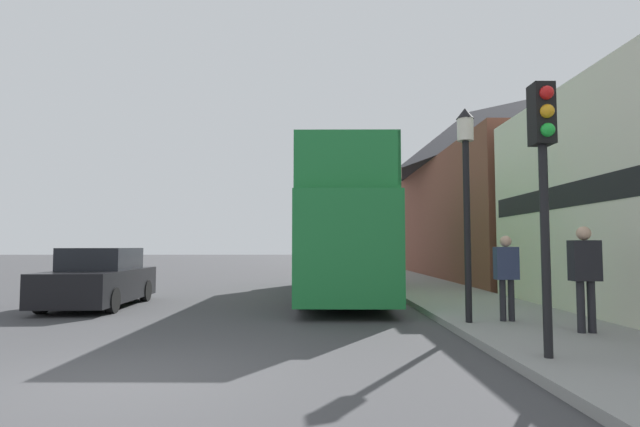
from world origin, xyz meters
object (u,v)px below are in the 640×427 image
pedestrian_second (585,268)px  lamp_post_nearest (466,172)px  parked_car_far_side (100,279)px  lamp_post_second (398,200)px  tour_bus (340,239)px  traffic_signal (544,155)px  parked_car_ahead_of_bus (344,265)px  pedestrian_third (506,269)px

pedestrian_second → lamp_post_nearest: (-1.67, 1.21, 1.87)m
parked_car_far_side → pedestrian_second: bearing=152.4°
parked_car_far_side → lamp_post_second: lamp_post_second is taller
tour_bus → pedestrian_second: bearing=-63.2°
tour_bus → traffic_signal: size_ratio=3.08×
parked_car_ahead_of_bus → lamp_post_second: bearing=-77.0°
parked_car_far_side → pedestrian_second: size_ratio=2.39×
parked_car_ahead_of_bus → pedestrian_third: bearing=-82.5°
parked_car_far_side → lamp_post_nearest: (8.88, -3.81, 2.39)m
lamp_post_second → traffic_signal: bearing=-90.1°
parked_car_far_side → lamp_post_nearest: size_ratio=1.03×
traffic_signal → lamp_post_nearest: (-0.10, 3.14, 0.24)m
parked_car_far_side → lamp_post_second: size_ratio=0.93×
tour_bus → parked_car_far_side: bearing=-154.9°
traffic_signal → lamp_post_nearest: bearing=91.9°
pedestrian_second → pedestrian_third: 1.62m
parked_car_ahead_of_bus → pedestrian_second: 17.02m
tour_bus → lamp_post_second: size_ratio=2.44×
traffic_signal → lamp_post_second: 12.11m
tour_bus → lamp_post_nearest: lamp_post_nearest is taller
parked_car_ahead_of_bus → pedestrian_second: (3.22, -16.71, 0.57)m
pedestrian_third → traffic_signal: 3.80m
pedestrian_second → lamp_post_second: bearing=98.7°
pedestrian_second → lamp_post_second: 10.50m
pedestrian_third → lamp_post_second: 9.09m
pedestrian_second → pedestrian_third: (-0.84, 1.38, -0.08)m
pedestrian_second → lamp_post_nearest: lamp_post_nearest is taller
pedestrian_second → pedestrian_third: bearing=121.5°
parked_car_far_side → pedestrian_third: 10.37m
lamp_post_nearest → traffic_signal: bearing=-88.1°
traffic_signal → tour_bus: bearing=103.0°
lamp_post_nearest → lamp_post_second: 8.96m
tour_bus → parked_car_ahead_of_bus: 8.81m
pedestrian_second → parked_car_far_side: bearing=154.5°
pedestrian_second → traffic_signal: traffic_signal is taller
tour_bus → parked_car_far_side: tour_bus is taller
pedestrian_second → pedestrian_third: size_ratio=1.08×
parked_car_ahead_of_bus → traffic_signal: bearing=-86.2°
parked_car_far_side → lamp_post_nearest: lamp_post_nearest is taller
traffic_signal → pedestrian_third: bearing=77.7°
tour_bus → pedestrian_third: tour_bus is taller
tour_bus → pedestrian_third: (3.02, -6.63, -0.72)m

